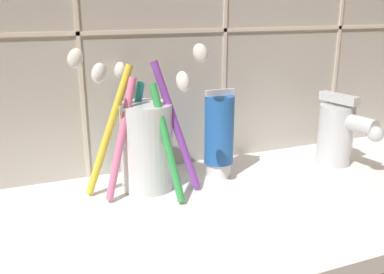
{
  "coord_description": "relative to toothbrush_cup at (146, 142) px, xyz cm",
  "views": [
    {
      "loc": [
        -25.57,
        -40.05,
        23.99
      ],
      "look_at": [
        -7.58,
        3.29,
        9.57
      ],
      "focal_mm": 40.0,
      "sensor_mm": 36.0,
      "label": 1
    }
  ],
  "objects": [
    {
      "name": "sink_counter",
      "position": [
        11.73,
        -8.06,
        -7.08
      ],
      "size": [
        79.96,
        30.03,
        2.0
      ],
      "primitive_type": "cube",
      "color": "white",
      "rests_on": "ground"
    },
    {
      "name": "sink_faucet",
      "position": [
        27.78,
        -2.34,
        -1.23
      ],
      "size": [
        4.94,
        10.1,
        10.22
      ],
      "rotation": [
        0.0,
        0.0,
        -1.4
      ],
      "color": "silver",
      "rests_on": "sink_counter"
    },
    {
      "name": "toothpaste_tube",
      "position": [
        10.06,
        0.15,
        -0.29
      ],
      "size": [
        4.04,
        3.85,
        11.83
      ],
      "color": "white",
      "rests_on": "sink_counter"
    },
    {
      "name": "toothbrush_cup",
      "position": [
        0.0,
        0.0,
        0.0
      ],
      "size": [
        15.93,
        14.46,
        18.19
      ],
      "color": "silver",
      "rests_on": "sink_counter"
    }
  ]
}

